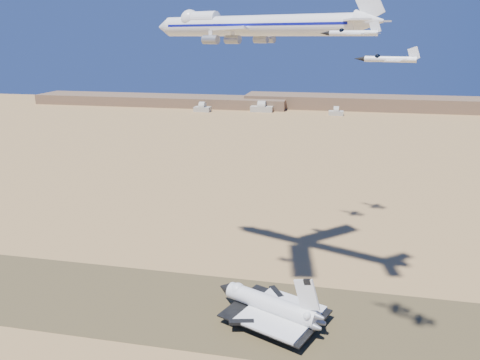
% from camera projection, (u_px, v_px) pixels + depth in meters
% --- Properties ---
extents(ground, '(1200.00, 1200.00, 0.00)m').
position_uv_depth(ground, '(216.00, 310.00, 175.04)').
color(ground, '#A17747').
rests_on(ground, ground).
extents(runway, '(600.00, 50.00, 0.06)m').
position_uv_depth(runway, '(216.00, 310.00, 175.03)').
color(runway, brown).
rests_on(runway, ground).
extents(ridgeline, '(960.00, 90.00, 18.00)m').
position_uv_depth(ridgeline, '(355.00, 104.00, 654.09)').
color(ridgeline, brown).
rests_on(ridgeline, ground).
extents(hangars, '(200.50, 29.50, 30.00)m').
position_uv_depth(hangars, '(258.00, 109.00, 634.02)').
color(hangars, '#AAA696').
rests_on(hangars, ground).
extents(shuttle, '(43.74, 36.71, 21.28)m').
position_uv_depth(shuttle, '(270.00, 306.00, 167.60)').
color(shuttle, white).
rests_on(shuttle, runway).
extents(carrier_747, '(88.32, 65.28, 22.29)m').
position_uv_depth(carrier_747, '(246.00, 26.00, 166.46)').
color(carrier_747, white).
extents(crew_a, '(0.48, 0.69, 1.78)m').
position_uv_depth(crew_a, '(284.00, 331.00, 161.23)').
color(crew_a, '#D5590C').
rests_on(crew_a, runway).
extents(crew_b, '(0.85, 0.94, 1.69)m').
position_uv_depth(crew_b, '(295.00, 333.00, 160.26)').
color(crew_b, '#D5590C').
rests_on(crew_b, runway).
extents(crew_c, '(1.03, 1.05, 1.66)m').
position_uv_depth(crew_c, '(297.00, 328.00, 162.98)').
color(crew_c, '#D5590C').
rests_on(crew_c, runway).
extents(chase_jet_a, '(14.57, 8.45, 3.71)m').
position_uv_depth(chase_jet_a, '(352.00, 33.00, 113.23)').
color(chase_jet_a, white).
extents(chase_jet_b, '(14.75, 8.46, 3.73)m').
position_uv_depth(chase_jet_b, '(389.00, 59.00, 109.93)').
color(chase_jet_b, white).
extents(chase_jet_c, '(14.69, 8.73, 3.79)m').
position_uv_depth(chase_jet_c, '(317.00, 32.00, 207.77)').
color(chase_jet_c, white).
extents(chase_jet_d, '(15.36, 10.76, 4.09)m').
position_uv_depth(chase_jet_d, '(345.00, 22.00, 216.67)').
color(chase_jet_d, white).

